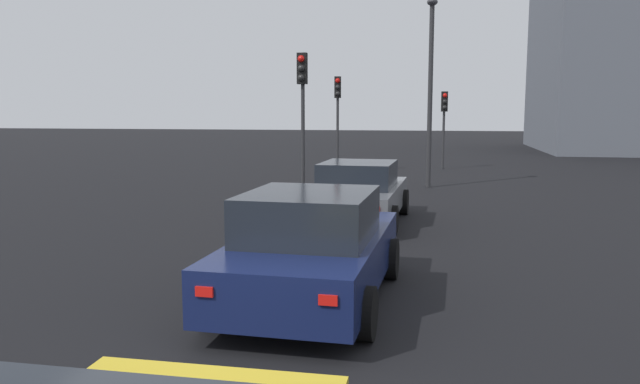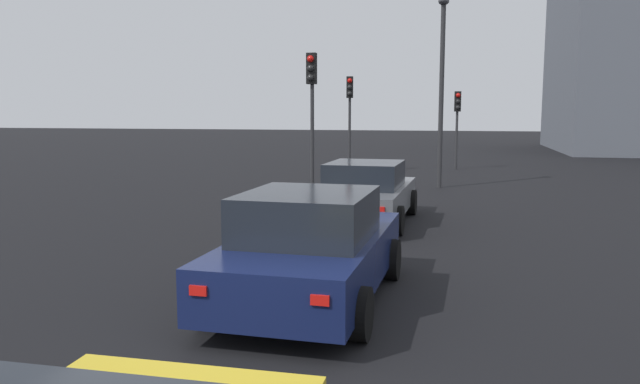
# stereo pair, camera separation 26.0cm
# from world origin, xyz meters

# --- Properties ---
(car_grey_lead) EXTENTS (4.47, 2.20, 1.46)m
(car_grey_lead) POSITION_xyz_m (9.31, 0.13, 0.71)
(car_grey_lead) COLOR slate
(car_grey_lead) RESTS_ON ground_plane
(car_navy_second) EXTENTS (4.42, 2.21, 1.56)m
(car_navy_second) POSITION_xyz_m (3.14, 0.02, 0.75)
(car_navy_second) COLOR #141E4C
(car_navy_second) RESTS_ON ground_plane
(traffic_light_near_left) EXTENTS (0.33, 0.30, 4.09)m
(traffic_light_near_left) POSITION_xyz_m (20.98, 2.54, 2.94)
(traffic_light_near_left) COLOR #2D2D30
(traffic_light_near_left) RESTS_ON ground_plane
(traffic_light_near_right) EXTENTS (0.32, 0.29, 4.32)m
(traffic_light_near_right) POSITION_xyz_m (12.80, 2.28, 3.10)
(traffic_light_near_right) COLOR #2D2D30
(traffic_light_near_right) RESTS_ON ground_plane
(traffic_light_far_left) EXTENTS (0.32, 0.30, 3.52)m
(traffic_light_far_left) POSITION_xyz_m (23.51, -1.95, 2.54)
(traffic_light_far_left) COLOR #2D2D30
(traffic_light_far_left) RESTS_ON ground_plane
(street_lamp_kerbside) EXTENTS (0.56, 0.36, 6.38)m
(street_lamp_kerbside) POSITION_xyz_m (16.49, -1.39, 3.82)
(street_lamp_kerbside) COLOR #2D2D30
(street_lamp_kerbside) RESTS_ON ground_plane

